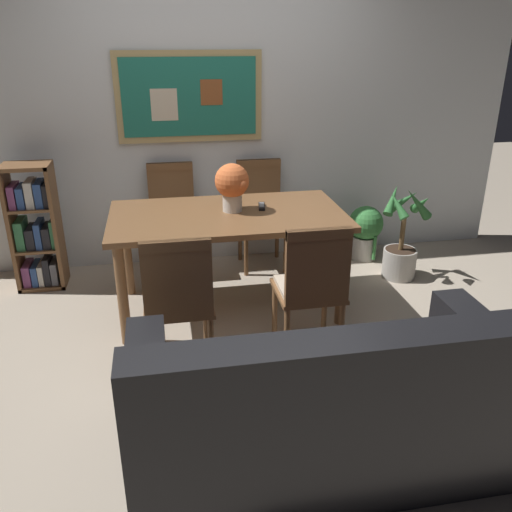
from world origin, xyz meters
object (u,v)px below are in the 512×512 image
(dining_chair_near_right, at_px, (312,282))
(potted_ivy, at_px, (365,230))
(potted_palm, at_px, (402,245))
(dining_chair_far_left, at_px, (172,209))
(bookshelf, at_px, (36,230))
(dining_chair_far_right, at_px, (261,205))
(leather_couch, at_px, (326,407))
(dining_table, at_px, (228,225))
(dining_chair_near_left, at_px, (178,295))
(flower_vase, at_px, (232,184))
(tv_remote, at_px, (262,206))

(dining_chair_near_right, relative_size, potted_ivy, 1.86)
(potted_ivy, height_order, potted_palm, potted_palm)
(dining_chair_far_left, bearing_deg, bookshelf, -172.03)
(dining_chair_far_right, height_order, dining_chair_far_left, same)
(dining_chair_far_right, distance_m, potted_palm, 1.23)
(dining_chair_far_right, bearing_deg, leather_couch, -93.58)
(dining_table, height_order, bookshelf, bookshelf)
(dining_chair_far_left, height_order, potted_ivy, dining_chair_far_left)
(dining_table, distance_m, dining_chair_far_right, 0.89)
(dining_chair_near_left, bearing_deg, dining_chair_far_right, 63.79)
(potted_palm, bearing_deg, dining_chair_far_left, 164.11)
(dining_chair_near_right, distance_m, bookshelf, 2.32)
(dining_chair_near_left, distance_m, potted_palm, 2.17)
(dining_table, distance_m, leather_couch, 1.67)
(flower_vase, height_order, tv_remote, flower_vase)
(leather_couch, distance_m, potted_ivy, 2.58)
(dining_table, height_order, tv_remote, tv_remote)
(dining_chair_near_right, distance_m, flower_vase, 0.98)
(dining_table, bearing_deg, potted_ivy, 28.24)
(dining_chair_near_left, bearing_deg, potted_palm, 29.89)
(dining_chair_near_right, distance_m, dining_chair_far_left, 1.75)
(dining_chair_far_right, bearing_deg, dining_chair_far_left, 179.08)
(dining_table, xyz_separation_m, dining_chair_near_right, (0.40, -0.77, -0.12))
(flower_vase, bearing_deg, dining_chair_far_right, 65.16)
(tv_remote, bearing_deg, leather_couch, -90.75)
(dining_chair_near_right, bearing_deg, flower_vase, 113.90)
(dining_chair_near_left, relative_size, tv_remote, 5.64)
(dining_chair_near_left, height_order, dining_chair_near_right, same)
(dining_chair_near_right, xyz_separation_m, potted_palm, (1.07, 1.05, -0.25))
(dining_table, distance_m, bookshelf, 1.58)
(potted_ivy, height_order, flower_vase, flower_vase)
(dining_chair_far_right, relative_size, potted_ivy, 1.86)
(dining_chair_far_right, xyz_separation_m, potted_palm, (1.09, -0.51, -0.25))
(dining_chair_near_right, height_order, tv_remote, dining_chair_near_right)
(dining_chair_near_right, bearing_deg, tv_remote, 99.62)
(dining_chair_far_right, distance_m, leather_couch, 2.43)
(potted_palm, bearing_deg, bookshelf, 172.67)
(leather_couch, height_order, tv_remote, leather_couch)
(dining_table, height_order, dining_chair_far_left, dining_chair_far_left)
(dining_table, bearing_deg, dining_chair_far_left, 114.45)
(dining_table, xyz_separation_m, potted_ivy, (1.33, 0.72, -0.38))
(bookshelf, bearing_deg, dining_chair_near_right, -37.74)
(leather_couch, distance_m, potted_palm, 2.27)
(potted_palm, relative_size, flower_vase, 2.45)
(potted_ivy, height_order, tv_remote, tv_remote)
(dining_table, xyz_separation_m, dining_chair_far_right, (0.39, 0.79, -0.12))
(bookshelf, bearing_deg, dining_chair_far_left, 7.97)
(bookshelf, bearing_deg, dining_table, -24.46)
(potted_ivy, relative_size, tv_remote, 3.03)
(dining_chair_far_right, bearing_deg, potted_palm, -25.18)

